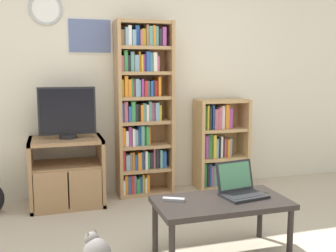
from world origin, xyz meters
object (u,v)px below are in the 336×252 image
object	(u,v)px
bookshelf_tall	(142,108)
laptop	(240,187)
bookshelf_short	(217,145)
remote_near_laptop	(174,199)
tv_stand	(67,172)
television	(67,113)
coffee_table	(221,206)

from	to	relation	value
bookshelf_tall	laptop	distance (m)	1.68
bookshelf_short	remote_near_laptop	size ratio (longest dim) A/B	6.41
tv_stand	laptop	size ratio (longest dim) A/B	2.03
tv_stand	bookshelf_short	bearing A→B (deg)	4.82
tv_stand	laptop	distance (m)	1.88
tv_stand	bookshelf_tall	bearing A→B (deg)	10.32
television	bookshelf_tall	size ratio (longest dim) A/B	0.30
television	remote_near_laptop	bearing A→B (deg)	-64.24
bookshelf_short	laptop	bearing A→B (deg)	-108.01
bookshelf_short	remote_near_laptop	xyz separation A→B (m)	(-1.03, -1.54, -0.06)
laptop	coffee_table	bearing A→B (deg)	-168.01
bookshelf_tall	coffee_table	size ratio (longest dim) A/B	1.92
bookshelf_short	coffee_table	distance (m)	1.77
coffee_table	remote_near_laptop	distance (m)	0.36
laptop	remote_near_laptop	distance (m)	0.53
bookshelf_tall	coffee_table	bearing A→B (deg)	-82.30
coffee_table	remote_near_laptop	bearing A→B (deg)	165.50
bookshelf_short	laptop	distance (m)	1.64
bookshelf_short	bookshelf_tall	bearing A→B (deg)	179.78
coffee_table	bookshelf_short	bearing A→B (deg)	67.05
television	coffee_table	world-z (taller)	television
bookshelf_short	laptop	world-z (taller)	bookshelf_short
tv_stand	bookshelf_short	world-z (taller)	bookshelf_short
television	bookshelf_short	world-z (taller)	television
tv_stand	bookshelf_tall	size ratio (longest dim) A/B	0.38
tv_stand	remote_near_laptop	distance (m)	1.56
bookshelf_short	coffee_table	xyz separation A→B (m)	(-0.69, -1.63, -0.12)
television	coffee_table	bearing A→B (deg)	-55.63
coffee_table	remote_near_laptop	world-z (taller)	remote_near_laptop
television	bookshelf_tall	world-z (taller)	bookshelf_tall
bookshelf_tall	remote_near_laptop	world-z (taller)	bookshelf_tall
coffee_table	laptop	size ratio (longest dim) A/B	2.75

